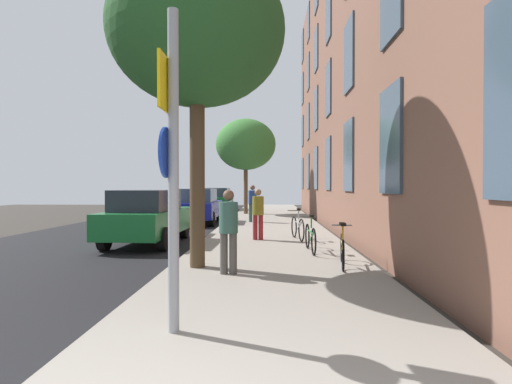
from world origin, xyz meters
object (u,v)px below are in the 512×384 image
object	(u,v)px
sign_post	(171,156)
bicycle_2	(298,227)
traffic_light	(245,173)
pedestrian_0	(228,226)
car_0	(148,216)
car_2	(218,199)
pedestrian_2	(253,201)
tree_far	(246,145)
bicycle_1	(310,237)
pedestrian_1	(258,211)
tree_near	(197,32)
car_1	(199,206)
bicycle_0	(342,249)

from	to	relation	value
sign_post	bicycle_2	bearing A→B (deg)	76.02
traffic_light	bicycle_2	world-z (taller)	traffic_light
sign_post	pedestrian_0	size ratio (longest dim) A/B	2.29
car_0	car_2	distance (m)	16.28
pedestrian_2	tree_far	bearing A→B (deg)	96.45
bicycle_1	car_0	world-z (taller)	car_0
pedestrian_0	car_0	distance (m)	5.38
sign_post	pedestrian_1	world-z (taller)	sign_post
traffic_light	bicycle_2	xyz separation A→B (m)	(2.32, -11.90, -2.05)
bicycle_1	bicycle_2	world-z (taller)	bicycle_2
tree_near	pedestrian_0	size ratio (longest dim) A/B	3.99
tree_far	car_2	distance (m)	5.94
pedestrian_0	pedestrian_1	bearing A→B (deg)	85.03
traffic_light	tree_near	xyz separation A→B (m)	(0.01, -16.15, 2.26)
car_1	bicycle_0	bearing A→B (deg)	-65.50
tree_near	car_1	xyz separation A→B (m)	(-1.80, 10.49, -3.97)
traffic_light	tree_far	bearing A→B (deg)	-77.11
tree_near	pedestrian_1	world-z (taller)	tree_near
bicycle_2	pedestrian_2	world-z (taller)	pedestrian_2
car_1	traffic_light	bearing A→B (deg)	72.44
car_1	car_2	xyz separation A→B (m)	(-0.32, 9.71, 0.00)
traffic_light	bicycle_1	xyz separation A→B (m)	(2.47, -14.20, -2.06)
bicycle_1	car_2	world-z (taller)	car_2
tree_near	car_0	distance (m)	5.99
bicycle_2	car_0	world-z (taller)	car_0
tree_far	pedestrian_1	size ratio (longest dim) A/B	3.63
pedestrian_2	pedestrian_0	bearing A→B (deg)	-90.03
pedestrian_1	tree_near	bearing A→B (deg)	-104.90
bicycle_0	bicycle_1	xyz separation A→B (m)	(-0.46, 1.82, 0.02)
car_0	bicycle_2	bearing A→B (deg)	4.21
bicycle_1	pedestrian_0	distance (m)	3.17
bicycle_2	pedestrian_2	xyz separation A→B (m)	(-1.61, 6.00, 0.58)
car_0	bicycle_0	bearing A→B (deg)	-36.54
bicycle_1	car_0	bearing A→B (deg)	157.08
bicycle_2	pedestrian_2	size ratio (longest dim) A/B	0.98
tree_near	tree_far	size ratio (longest dim) A/B	1.11
bicycle_0	pedestrian_0	distance (m)	2.42
sign_post	bicycle_2	world-z (taller)	sign_post
pedestrian_1	pedestrian_0	bearing A→B (deg)	-94.97
tree_near	pedestrian_1	size ratio (longest dim) A/B	4.02
pedestrian_0	car_0	xyz separation A→B (m)	(-2.88, 4.55, -0.17)
pedestrian_0	car_1	bearing A→B (deg)	102.63
tree_near	bicycle_2	size ratio (longest dim) A/B	3.77
bicycle_0	pedestrian_2	world-z (taller)	pedestrian_2
tree_far	car_1	bearing A→B (deg)	-109.28
pedestrian_1	pedestrian_2	size ratio (longest dim) A/B	0.92
tree_near	bicycle_2	distance (m)	6.48
traffic_light	tree_far	xyz separation A→B (m)	(0.07, -0.33, 1.67)
sign_post	car_1	distance (m)	14.31
traffic_light	pedestrian_2	bearing A→B (deg)	-83.18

